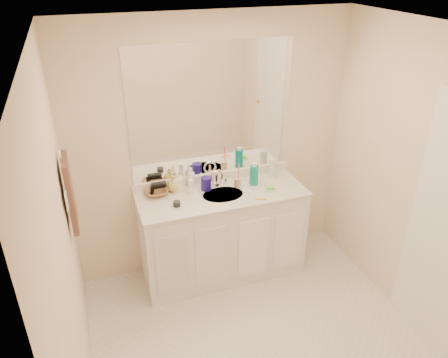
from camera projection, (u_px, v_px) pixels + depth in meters
floor at (264, 350)px, 3.45m from camera, size 2.60×2.60×0.00m
ceiling at (283, 36)px, 2.34m from camera, size 2.60×2.60×0.02m
wall_back at (212, 149)px, 3.99m from camera, size 2.60×0.02×2.40m
wall_left at (67, 264)px, 2.52m from camera, size 0.02×2.60×2.40m
wall_right at (430, 192)px, 3.27m from camera, size 0.02×2.60×2.40m
vanity_cabinet at (222, 235)px, 4.12m from camera, size 1.50×0.55×0.85m
countertop at (222, 195)px, 3.91m from camera, size 1.52×0.57×0.03m
backsplash at (213, 177)px, 4.10m from camera, size 1.52×0.03×0.08m
sink_basin at (223, 196)px, 3.89m from camera, size 0.37×0.37×0.02m
faucet at (217, 180)px, 4.01m from camera, size 0.02×0.02×0.11m
mirror at (212, 111)px, 3.81m from camera, size 1.48×0.01×1.20m
blue_mug at (206, 184)px, 3.94m from camera, size 0.11×0.11×0.12m
tan_cup at (237, 183)px, 4.00m from camera, size 0.07×0.07×0.08m
toothbrush at (239, 172)px, 3.95m from camera, size 0.01×0.03×0.18m
mouthwash_bottle at (254, 175)px, 4.02m from camera, size 0.09×0.09×0.19m
clear_pump_bottle at (272, 168)px, 4.16m from camera, size 0.09×0.09×0.19m
soap_dish at (270, 190)px, 3.95m from camera, size 0.12×0.10×0.01m
green_soap at (270, 188)px, 3.94m from camera, size 0.08×0.07×0.03m
orange_comb at (261, 199)px, 3.81m from camera, size 0.11×0.05×0.00m
dark_jar at (177, 204)px, 3.70m from camera, size 0.07×0.07×0.04m
extra_white_bottle at (191, 187)px, 3.87m from camera, size 0.05×0.05×0.14m
soap_bottle_white at (191, 177)px, 3.98m from camera, size 0.08×0.08×0.19m
soap_bottle_cream at (178, 181)px, 3.91m from camera, size 0.10×0.10×0.19m
soap_bottle_yellow at (173, 183)px, 3.91m from camera, size 0.13×0.13×0.15m
wicker_basket at (157, 192)px, 3.88m from camera, size 0.20×0.20×0.05m
hair_dryer at (159, 185)px, 3.85m from camera, size 0.13×0.07×0.06m
towel_ring at (60, 156)px, 3.02m from camera, size 0.01×0.11×0.11m
hand_towel at (70, 193)px, 3.16m from camera, size 0.04×0.32×0.55m
switch_plate at (67, 201)px, 2.96m from camera, size 0.01×0.08×0.13m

